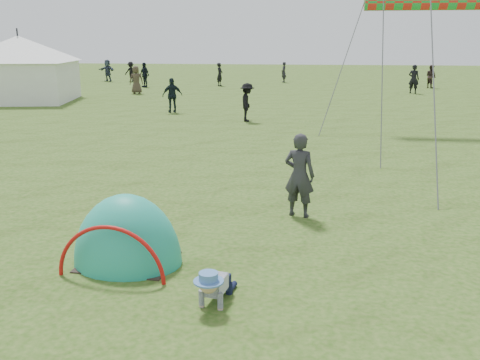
# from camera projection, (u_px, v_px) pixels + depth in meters

# --- Properties ---
(ground) EXTENTS (140.00, 140.00, 0.00)m
(ground) POSITION_uv_depth(u_px,v_px,m) (110.00, 328.00, 6.32)
(ground) COLOR #214C0E
(crawling_toddler) EXTENTS (0.59, 0.76, 0.53)m
(crawling_toddler) POSITION_uv_depth(u_px,v_px,m) (214.00, 285.00, 6.83)
(crawling_toddler) COLOR black
(crawling_toddler) RESTS_ON ground
(popup_tent) EXTENTS (1.75, 1.48, 2.15)m
(popup_tent) POSITION_uv_depth(u_px,v_px,m) (128.00, 262.00, 8.17)
(popup_tent) COLOR teal
(popup_tent) RESTS_ON ground
(standing_adult) EXTENTS (0.67, 0.53, 1.62)m
(standing_adult) POSITION_uv_depth(u_px,v_px,m) (299.00, 175.00, 10.13)
(standing_adult) COLOR #2B2A2F
(standing_adult) RESTS_ON ground
(event_marquee) EXTENTS (6.46, 6.46, 3.77)m
(event_marquee) POSITION_uv_depth(u_px,v_px,m) (21.00, 66.00, 29.15)
(event_marquee) COLOR white
(event_marquee) RESTS_ON ground
(crowd_person_0) EXTENTS (0.53, 0.68, 1.67)m
(crowd_person_0) POSITION_uv_depth(u_px,v_px,m) (220.00, 74.00, 39.17)
(crowd_person_0) COLOR black
(crowd_person_0) RESTS_ON ground
(crowd_person_1) EXTENTS (0.93, 0.98, 1.61)m
(crowd_person_1) POSITION_uv_depth(u_px,v_px,m) (431.00, 76.00, 37.51)
(crowd_person_1) COLOR #312322
(crowd_person_1) RESTS_ON ground
(crowd_person_2) EXTENTS (1.01, 0.75, 1.59)m
(crowd_person_2) POSITION_uv_depth(u_px,v_px,m) (172.00, 95.00, 24.80)
(crowd_person_2) COLOR black
(crowd_person_2) RESTS_ON ground
(crowd_person_3) EXTENTS (1.04, 0.60, 1.59)m
(crowd_person_3) POSITION_uv_depth(u_px,v_px,m) (131.00, 72.00, 43.22)
(crowd_person_3) COLOR black
(crowd_person_3) RESTS_ON ground
(crowd_person_5) EXTENTS (1.70, 1.11, 1.75)m
(crowd_person_5) POSITION_uv_depth(u_px,v_px,m) (108.00, 70.00, 43.47)
(crowd_person_5) COLOR #2F394C
(crowd_person_5) RESTS_ON ground
(crowd_person_6) EXTENTS (0.77, 0.65, 1.80)m
(crowd_person_6) POSITION_uv_depth(u_px,v_px,m) (414.00, 79.00, 33.66)
(crowd_person_6) COLOR black
(crowd_person_6) RESTS_ON ground
(crowd_person_7) EXTENTS (0.95, 0.86, 1.58)m
(crowd_person_7) POSITION_uv_depth(u_px,v_px,m) (70.00, 73.00, 41.51)
(crowd_person_7) COLOR #3B2C29
(crowd_person_7) RESTS_ON ground
(crowd_person_9) EXTENTS (0.64, 1.05, 1.58)m
(crowd_person_9) POSITION_uv_depth(u_px,v_px,m) (247.00, 102.00, 22.12)
(crowd_person_9) COLOR black
(crowd_person_9) RESTS_ON ground
(crowd_person_10) EXTENTS (0.99, 0.83, 1.73)m
(crowd_person_10) POSITION_uv_depth(u_px,v_px,m) (136.00, 80.00, 33.47)
(crowd_person_10) COLOR #42362A
(crowd_person_10) RESTS_ON ground
(crowd_person_12) EXTENTS (0.57, 0.68, 1.60)m
(crowd_person_12) POSITION_uv_depth(u_px,v_px,m) (284.00, 72.00, 42.48)
(crowd_person_12) COLOR black
(crowd_person_12) RESTS_ON ground
(crowd_person_13) EXTENTS (1.00, 0.97, 1.63)m
(crowd_person_13) POSITION_uv_depth(u_px,v_px,m) (18.00, 84.00, 31.02)
(crowd_person_13) COLOR #40362C
(crowd_person_13) RESTS_ON ground
(crowd_person_14) EXTENTS (1.06, 0.96, 1.74)m
(crowd_person_14) POSITION_uv_depth(u_px,v_px,m) (144.00, 75.00, 38.14)
(crowd_person_14) COLOR black
(crowd_person_14) RESTS_ON ground
(rainbow_tube_kite) EXTENTS (5.76, 0.64, 0.64)m
(rainbow_tube_kite) POSITION_uv_depth(u_px,v_px,m) (447.00, 1.00, 19.05)
(rainbow_tube_kite) COLOR red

